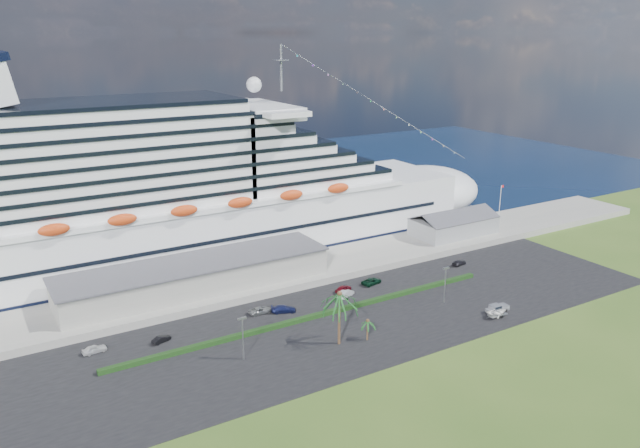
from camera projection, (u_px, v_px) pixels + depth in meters
ground at (394, 340)px, 120.40m from camera, size 420.00×420.00×0.00m
asphalt_lot at (361, 318)px, 129.38m from camera, size 140.00×38.00×0.12m
wharf at (294, 271)px, 152.88m from camera, size 240.00×20.00×1.80m
water at (175, 196)px, 226.83m from camera, size 420.00×160.00×0.02m
cruise_ship at (173, 199)px, 157.27m from camera, size 191.00×38.00×54.00m
terminal_building at (196, 275)px, 139.34m from camera, size 61.00×15.00×6.30m
port_shed at (454, 225)px, 177.51m from camera, size 24.00×12.31×7.37m
flagpole at (500, 203)px, 185.27m from camera, size 1.08×0.16×12.00m
hedge at (316, 316)px, 129.38m from camera, size 88.00×1.10×0.90m
lamp_post_left at (243, 333)px, 111.56m from camera, size 1.60×0.35×8.27m
lamp_post_right at (445, 281)px, 135.24m from camera, size 1.60×0.35×8.27m
palm_tall at (339, 300)px, 116.03m from camera, size 8.82×8.82×11.13m
palm_short at (368, 323)px, 119.15m from camera, size 3.53×3.53×4.56m
parked_car_0 at (94, 349)px, 115.14m from camera, size 4.55×2.19×1.50m
parked_car_1 at (161, 339)px, 119.11m from camera, size 4.01×2.55×1.25m
parked_car_2 at (260, 310)px, 131.33m from camera, size 5.01×2.36×1.39m
parked_car_3 at (283, 309)px, 131.84m from camera, size 5.62×3.95×1.51m
parked_car_4 at (343, 289)px, 142.30m from camera, size 4.74×3.12×1.50m
parked_car_5 at (346, 294)px, 139.49m from camera, size 5.00×3.25×1.56m
parked_car_6 at (372, 281)px, 146.64m from camera, size 5.64×3.41×1.46m
parked_car_7 at (459, 263)px, 158.65m from camera, size 4.65×2.56×1.28m
pickup_truck at (497, 308)px, 131.68m from camera, size 5.37×2.21×1.86m
boat_trailer at (498, 312)px, 129.49m from camera, size 5.55×3.59×1.60m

